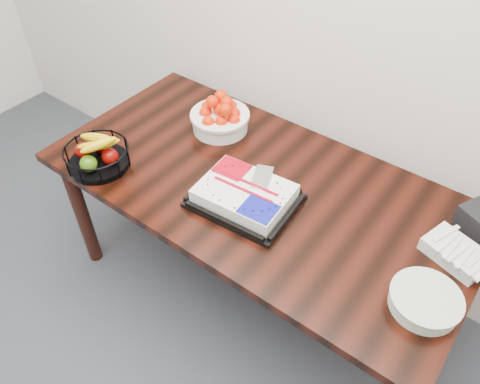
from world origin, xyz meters
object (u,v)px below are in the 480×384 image
Objects in this scene: cake_tray at (245,195)px; tangerine_bowl at (220,115)px; table at (257,197)px; plate_stack at (425,301)px; napkin_box at (478,220)px; fruit_basket at (97,155)px.

tangerine_bowl reaches higher than cake_tray.
plate_stack is (0.77, -0.16, 0.11)m from table.
plate_stack reaches higher than table.
napkin_box is at bearing 28.10° from cake_tray.
plate_stack is (0.75, -0.03, -0.01)m from cake_tray.
napkin_box reaches higher than cake_tray.
fruit_basket is at bearing -156.46° from napkin_box.
fruit_basket is 1.39m from plate_stack.
table is at bearing 102.17° from cake_tray.
table is 14.00× the size of napkin_box.
plate_stack is 0.44m from napkin_box.
plate_stack is at bearing -17.34° from tangerine_bowl.
cake_tray is 0.51m from tangerine_bowl.
napkin_box is (0.77, 0.41, 0.01)m from cake_tray.
napkin_box is at bearing 4.41° from tangerine_bowl.
tangerine_bowl reaches higher than napkin_box.
table is at bearing 28.23° from fruit_basket.
tangerine_bowl is (-0.36, 0.20, 0.16)m from table.
table is 0.70m from fruit_basket.
tangerine_bowl reaches higher than plate_stack.
tangerine_bowl is 1.19m from plate_stack.
tangerine_bowl is (-0.39, 0.32, 0.04)m from cake_tray.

